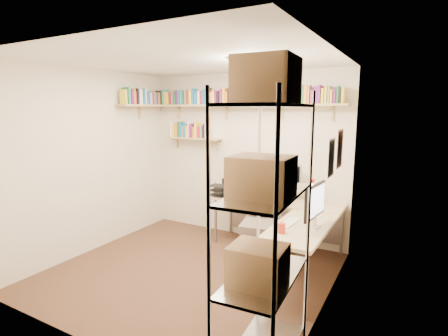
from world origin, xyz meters
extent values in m
plane|color=#45271D|center=(0.00, 0.00, 0.00)|extent=(3.20, 3.20, 0.00)
cube|color=beige|center=(0.00, 1.50, 1.25)|extent=(3.20, 0.04, 2.50)
cube|color=beige|center=(-1.60, 0.00, 1.25)|extent=(0.04, 3.00, 2.50)
cube|color=beige|center=(1.60, 0.00, 1.25)|extent=(0.04, 3.00, 2.50)
cube|color=beige|center=(0.00, -1.50, 1.25)|extent=(3.20, 0.04, 2.50)
cube|color=white|center=(0.00, 0.00, 2.50)|extent=(3.20, 3.00, 0.04)
cube|color=white|center=(1.59, 0.55, 1.55)|extent=(0.01, 0.30, 0.42)
cube|color=silver|center=(1.59, 0.15, 1.50)|extent=(0.01, 0.28, 0.38)
cylinder|color=#FFEAC6|center=(0.70, 0.20, 2.46)|extent=(0.30, 0.30, 0.06)
cube|color=tan|center=(0.00, 1.38, 2.02)|extent=(3.05, 0.25, 0.03)
cube|color=tan|center=(-1.48, 0.95, 2.02)|extent=(0.25, 1.00, 0.03)
cube|color=tan|center=(-0.85, 1.40, 1.50)|extent=(0.95, 0.20, 0.02)
cube|color=tan|center=(-1.20, 1.44, 1.95)|extent=(0.03, 0.20, 0.20)
cube|color=tan|center=(-0.30, 1.44, 1.95)|extent=(0.03, 0.20, 0.20)
cube|color=tan|center=(0.60, 1.44, 1.95)|extent=(0.03, 0.20, 0.20)
cube|color=tan|center=(1.30, 1.44, 1.95)|extent=(0.03, 0.20, 0.20)
cube|color=#AD1737|center=(-1.47, 1.38, 2.14)|extent=(0.03, 0.11, 0.20)
cube|color=orange|center=(-1.43, 1.38, 2.16)|extent=(0.02, 0.11, 0.24)
cube|color=teal|center=(-1.39, 1.38, 2.16)|extent=(0.03, 0.15, 0.25)
cube|color=yellow|center=(-1.35, 1.38, 2.14)|extent=(0.04, 0.14, 0.20)
cube|color=yellow|center=(-1.30, 1.38, 2.14)|extent=(0.03, 0.14, 0.20)
cube|color=#AD1737|center=(-1.27, 1.38, 2.13)|extent=(0.03, 0.11, 0.19)
cube|color=#816F5E|center=(-1.21, 1.38, 2.15)|extent=(0.04, 0.12, 0.23)
cube|color=#206237|center=(-1.16, 1.38, 2.12)|extent=(0.04, 0.13, 0.17)
cube|color=#671B68|center=(-1.11, 1.38, 2.14)|extent=(0.03, 0.12, 0.21)
cube|color=#206EA9|center=(-1.08, 1.38, 2.15)|extent=(0.03, 0.13, 0.23)
cube|color=teal|center=(-1.04, 1.38, 2.14)|extent=(0.02, 0.14, 0.21)
cube|color=#206237|center=(-1.00, 1.38, 2.14)|extent=(0.04, 0.13, 0.22)
cube|color=#816F5E|center=(-0.95, 1.38, 2.14)|extent=(0.04, 0.13, 0.22)
cube|color=#AD1737|center=(-0.90, 1.38, 2.14)|extent=(0.03, 0.14, 0.22)
cube|color=yellow|center=(-0.85, 1.38, 2.15)|extent=(0.04, 0.15, 0.22)
cube|color=#206EA9|center=(-0.80, 1.38, 2.16)|extent=(0.02, 0.13, 0.25)
cube|color=#206EA9|center=(-0.76, 1.38, 2.13)|extent=(0.04, 0.13, 0.19)
cube|color=white|center=(-0.71, 1.38, 2.14)|extent=(0.04, 0.11, 0.21)
cube|color=#AD1737|center=(-0.66, 1.38, 2.14)|extent=(0.04, 0.12, 0.21)
cube|color=#206EA9|center=(-0.61, 1.38, 2.15)|extent=(0.03, 0.13, 0.23)
cube|color=#206EA9|center=(-0.57, 1.38, 2.14)|extent=(0.03, 0.13, 0.21)
cube|color=black|center=(-0.54, 1.38, 2.16)|extent=(0.03, 0.11, 0.25)
cube|color=white|center=(-0.50, 1.38, 2.12)|extent=(0.03, 0.15, 0.18)
cube|color=orange|center=(-0.46, 1.38, 2.14)|extent=(0.03, 0.12, 0.21)
cube|color=white|center=(-0.43, 1.38, 2.13)|extent=(0.02, 0.13, 0.19)
cube|color=#AD1737|center=(-0.40, 1.38, 2.14)|extent=(0.03, 0.13, 0.20)
cube|color=black|center=(-0.36, 1.38, 2.13)|extent=(0.04, 0.12, 0.18)
cube|color=#671B68|center=(-0.31, 1.38, 2.15)|extent=(0.04, 0.11, 0.23)
cube|color=orange|center=(-0.26, 1.38, 2.15)|extent=(0.04, 0.13, 0.24)
cube|color=orange|center=(-0.21, 1.38, 2.13)|extent=(0.02, 0.14, 0.18)
cube|color=black|center=(-0.17, 1.38, 2.15)|extent=(0.03, 0.14, 0.23)
cube|color=#816F5E|center=(-0.13, 1.38, 2.13)|extent=(0.03, 0.11, 0.20)
cube|color=teal|center=(-0.09, 1.38, 2.13)|extent=(0.03, 0.13, 0.18)
cube|color=#AD1737|center=(-0.05, 1.38, 2.15)|extent=(0.04, 0.14, 0.23)
cube|color=#671B68|center=(0.01, 1.38, 2.13)|extent=(0.04, 0.14, 0.19)
cube|color=teal|center=(0.06, 1.38, 2.15)|extent=(0.04, 0.13, 0.23)
cube|color=#206237|center=(0.11, 1.38, 2.14)|extent=(0.03, 0.15, 0.21)
cube|color=#AD1737|center=(0.15, 1.38, 2.15)|extent=(0.03, 0.13, 0.23)
cube|color=white|center=(0.19, 1.38, 2.15)|extent=(0.04, 0.15, 0.24)
cube|color=#206EA9|center=(0.23, 1.38, 2.16)|extent=(0.03, 0.11, 0.25)
cube|color=#671B68|center=(0.28, 1.38, 2.15)|extent=(0.04, 0.14, 0.24)
cube|color=#206EA9|center=(0.32, 1.38, 2.15)|extent=(0.02, 0.11, 0.22)
cube|color=teal|center=(0.35, 1.38, 2.15)|extent=(0.02, 0.14, 0.23)
cube|color=white|center=(0.39, 1.38, 2.12)|extent=(0.04, 0.14, 0.17)
cube|color=#206237|center=(0.43, 1.38, 2.14)|extent=(0.04, 0.13, 0.20)
cube|color=teal|center=(0.47, 1.38, 2.15)|extent=(0.02, 0.15, 0.22)
cube|color=yellow|center=(0.51, 1.38, 2.13)|extent=(0.03, 0.14, 0.20)
cube|color=#671B68|center=(0.55, 1.38, 2.13)|extent=(0.03, 0.12, 0.19)
cube|color=#AD1737|center=(0.59, 1.38, 2.16)|extent=(0.04, 0.13, 0.25)
cube|color=yellow|center=(0.64, 1.38, 2.15)|extent=(0.03, 0.14, 0.23)
cube|color=#671B68|center=(0.68, 1.38, 2.14)|extent=(0.03, 0.14, 0.22)
cube|color=#671B68|center=(0.72, 1.38, 2.14)|extent=(0.04, 0.13, 0.20)
cube|color=#671B68|center=(0.77, 1.38, 2.14)|extent=(0.03, 0.12, 0.20)
cube|color=#816F5E|center=(0.80, 1.38, 2.15)|extent=(0.03, 0.13, 0.22)
cube|color=teal|center=(0.84, 1.38, 2.15)|extent=(0.02, 0.12, 0.22)
cube|color=teal|center=(0.88, 1.38, 2.12)|extent=(0.04, 0.14, 0.18)
cube|color=#206237|center=(0.93, 1.38, 2.16)|extent=(0.03, 0.13, 0.25)
cube|color=orange|center=(0.97, 1.38, 2.15)|extent=(0.04, 0.12, 0.24)
cube|color=#816F5E|center=(1.01, 1.38, 2.15)|extent=(0.03, 0.12, 0.24)
cube|color=#AD1737|center=(1.05, 1.38, 2.12)|extent=(0.04, 0.14, 0.17)
cube|color=#671B68|center=(1.11, 1.38, 2.15)|extent=(0.04, 0.13, 0.22)
cube|color=#671B68|center=(1.15, 1.38, 2.15)|extent=(0.04, 0.15, 0.24)
cube|color=yellow|center=(1.19, 1.38, 2.13)|extent=(0.03, 0.13, 0.19)
cube|color=yellow|center=(1.23, 1.38, 2.15)|extent=(0.03, 0.12, 0.23)
cube|color=#816F5E|center=(1.27, 1.38, 2.14)|extent=(0.03, 0.12, 0.22)
cube|color=yellow|center=(1.30, 1.38, 2.12)|extent=(0.02, 0.14, 0.17)
cube|color=#671B68|center=(1.34, 1.38, 2.12)|extent=(0.03, 0.14, 0.18)
cube|color=#206237|center=(1.38, 1.38, 2.14)|extent=(0.03, 0.14, 0.22)
cube|color=black|center=(1.41, 1.38, 2.13)|extent=(0.03, 0.15, 0.19)
cube|color=yellow|center=(1.44, 1.38, 2.13)|extent=(0.03, 0.15, 0.19)
cube|color=yellow|center=(-1.48, 0.52, 2.14)|extent=(0.12, 0.04, 0.21)
cube|color=#206237|center=(-1.48, 0.56, 2.15)|extent=(0.13, 0.02, 0.23)
cube|color=teal|center=(-1.48, 0.59, 2.16)|extent=(0.12, 0.03, 0.25)
cube|color=#671B68|center=(-1.48, 0.64, 2.14)|extent=(0.14, 0.04, 0.21)
cube|color=orange|center=(-1.48, 0.68, 2.15)|extent=(0.14, 0.03, 0.23)
cube|color=#AD1737|center=(-1.48, 0.72, 2.13)|extent=(0.11, 0.03, 0.19)
cube|color=black|center=(-1.48, 0.76, 2.15)|extent=(0.14, 0.04, 0.23)
cube|color=white|center=(-1.48, 0.80, 2.16)|extent=(0.12, 0.03, 0.25)
cube|color=white|center=(-1.48, 0.84, 2.15)|extent=(0.11, 0.04, 0.22)
cube|color=#206EA9|center=(-1.48, 0.90, 2.16)|extent=(0.14, 0.04, 0.24)
cube|color=white|center=(-1.48, 0.94, 2.16)|extent=(0.13, 0.03, 0.25)
cube|color=#671B68|center=(-1.48, 0.97, 2.14)|extent=(0.12, 0.03, 0.20)
cube|color=#206EA9|center=(-1.48, 1.01, 2.14)|extent=(0.11, 0.04, 0.21)
cube|color=white|center=(-1.48, 1.06, 2.13)|extent=(0.14, 0.02, 0.19)
cube|color=#AD1737|center=(-1.48, 1.10, 2.13)|extent=(0.14, 0.03, 0.19)
cube|color=#816F5E|center=(-1.48, 1.14, 2.14)|extent=(0.12, 0.04, 0.21)
cube|color=#206EA9|center=(-1.48, 1.18, 2.13)|extent=(0.12, 0.02, 0.18)
cube|color=#671B68|center=(-1.48, 1.21, 2.12)|extent=(0.12, 0.03, 0.17)
cube|color=orange|center=(-1.48, 1.25, 2.13)|extent=(0.14, 0.02, 0.19)
cube|color=black|center=(-1.48, 1.28, 2.15)|extent=(0.14, 0.03, 0.23)
cube|color=#206EA9|center=(-1.48, 1.33, 2.14)|extent=(0.14, 0.04, 0.22)
cube|color=white|center=(-1.26, 1.40, 1.63)|extent=(0.04, 0.13, 0.24)
cube|color=yellow|center=(-1.22, 1.40, 1.61)|extent=(0.04, 0.13, 0.19)
cube|color=orange|center=(-1.16, 1.40, 1.63)|extent=(0.04, 0.14, 0.24)
cube|color=#206237|center=(-1.12, 1.40, 1.64)|extent=(0.03, 0.13, 0.25)
cube|color=#206EA9|center=(-1.08, 1.40, 1.63)|extent=(0.03, 0.11, 0.23)
cube|color=#816F5E|center=(-1.03, 1.40, 1.61)|extent=(0.03, 0.13, 0.19)
cube|color=#206EA9|center=(-1.00, 1.40, 1.62)|extent=(0.03, 0.14, 0.22)
cube|color=yellow|center=(-0.96, 1.40, 1.60)|extent=(0.03, 0.13, 0.18)
cube|color=white|center=(-0.92, 1.40, 1.64)|extent=(0.03, 0.12, 0.25)
cube|color=#AD1737|center=(-0.89, 1.40, 1.62)|extent=(0.02, 0.14, 0.21)
cube|color=#671B68|center=(-0.86, 1.40, 1.63)|extent=(0.03, 0.13, 0.23)
cube|color=orange|center=(-0.82, 1.40, 1.60)|extent=(0.03, 0.12, 0.17)
cube|color=yellow|center=(-0.78, 1.40, 1.64)|extent=(0.04, 0.14, 0.25)
cube|color=#AD1737|center=(-0.73, 1.40, 1.60)|extent=(0.04, 0.13, 0.18)
cube|color=#816F5E|center=(-0.68, 1.40, 1.61)|extent=(0.04, 0.14, 0.19)
cube|color=black|center=(-0.63, 1.40, 1.62)|extent=(0.04, 0.12, 0.22)
cube|color=white|center=(-0.59, 1.40, 1.63)|extent=(0.03, 0.14, 0.23)
cube|color=beige|center=(0.65, 1.22, 0.68)|extent=(1.81, 0.57, 0.04)
cube|color=beige|center=(1.27, 0.30, 0.68)|extent=(0.57, 1.24, 0.04)
cylinder|color=gray|center=(-0.21, 0.98, 0.33)|extent=(0.04, 0.04, 0.67)
cylinder|color=gray|center=(-0.21, 1.46, 0.33)|extent=(0.04, 0.04, 0.67)
cylinder|color=gray|center=(1.51, 1.46, 0.33)|extent=(0.04, 0.04, 0.67)
cylinder|color=gray|center=(1.03, -0.27, 0.33)|extent=(0.04, 0.04, 0.67)
cylinder|color=gray|center=(1.51, -0.27, 0.33)|extent=(0.04, 0.04, 0.67)
cube|color=gray|center=(0.65, 1.47, 0.38)|extent=(1.71, 0.02, 0.52)
cube|color=silver|center=(0.70, 1.33, 1.02)|extent=(0.52, 0.03, 0.40)
cube|color=black|center=(0.70, 1.32, 1.02)|extent=(0.47, 0.00, 0.34)
cube|color=black|center=(0.08, 1.33, 0.98)|extent=(0.42, 0.03, 0.32)
cube|color=black|center=(1.40, 0.34, 1.00)|extent=(0.03, 0.55, 0.36)
cube|color=white|center=(1.38, 0.34, 1.00)|extent=(0.00, 0.50, 0.31)
cube|color=white|center=(0.70, 1.05, 0.71)|extent=(0.40, 0.12, 0.01)
cube|color=white|center=(1.13, 0.34, 0.71)|extent=(0.12, 0.38, 0.01)
cylinder|color=red|center=(1.13, 1.22, 0.71)|extent=(0.10, 0.10, 0.02)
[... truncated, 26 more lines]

